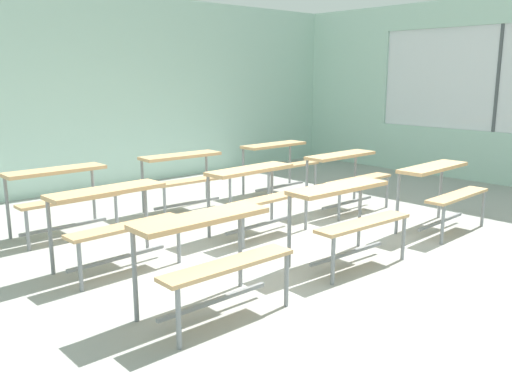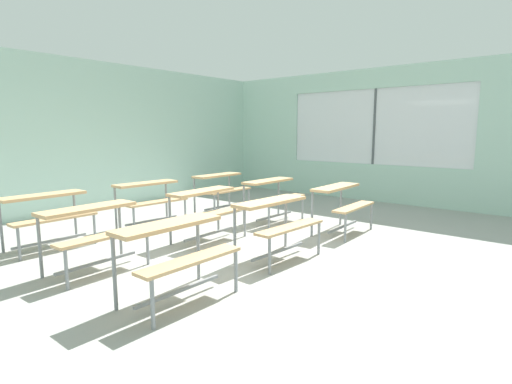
{
  "view_description": "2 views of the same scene",
  "coord_description": "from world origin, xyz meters",
  "views": [
    {
      "loc": [
        -3.78,
        -3.46,
        1.77
      ],
      "look_at": [
        0.15,
        0.92,
        0.48
      ],
      "focal_mm": 37.75,
      "sensor_mm": 36.0,
      "label": 1
    },
    {
      "loc": [
        -3.8,
        -3.3,
        1.6
      ],
      "look_at": [
        0.71,
        0.45,
        0.71
      ],
      "focal_mm": 28.0,
      "sensor_mm": 36.0,
      "label": 2
    }
  ],
  "objects": [
    {
      "name": "wall_right",
      "position": [
        5.0,
        -0.13,
        1.45
      ],
      "size": [
        0.12,
        9.0,
        3.0
      ],
      "color": "silver",
      "rests_on": "ground"
    },
    {
      "name": "wall_back",
      "position": [
        0.0,
        4.5,
        1.5
      ],
      "size": [
        10.0,
        0.12,
        3.0
      ],
      "primitive_type": "cube",
      "color": "silver",
      "rests_on": "ground"
    },
    {
      "name": "desk_bench_r2c1",
      "position": [
        0.17,
        2.33,
        0.56
      ],
      "size": [
        1.12,
        0.64,
        0.74
      ],
      "rotation": [
        0.0,
        0.0,
        -0.04
      ],
      "color": "tan",
      "rests_on": "ground"
    },
    {
      "name": "desk_bench_r0c2",
      "position": [
        1.84,
        -0.38,
        0.56
      ],
      "size": [
        1.12,
        0.64,
        0.74
      ],
      "rotation": [
        0.0,
        0.0,
        0.04
      ],
      "color": "tan",
      "rests_on": "ground"
    },
    {
      "name": "desk_bench_r1c2",
      "position": [
        1.78,
        0.94,
        0.56
      ],
      "size": [
        1.1,
        0.59,
        0.74
      ],
      "rotation": [
        0.0,
        0.0,
        -0.0
      ],
      "color": "tan",
      "rests_on": "ground"
    },
    {
      "name": "desk_bench_r0c1",
      "position": [
        0.13,
        -0.38,
        0.56
      ],
      "size": [
        1.12,
        0.63,
        0.74
      ],
      "rotation": [
        0.0,
        0.0,
        -0.04
      ],
      "color": "tan",
      "rests_on": "ground"
    },
    {
      "name": "desk_bench_r1c0",
      "position": [
        -1.57,
        0.97,
        0.56
      ],
      "size": [
        1.12,
        0.63,
        0.74
      ],
      "rotation": [
        0.0,
        0.0,
        0.04
      ],
      "color": "tan",
      "rests_on": "ground"
    },
    {
      "name": "ground",
      "position": [
        0.0,
        0.0,
        -0.03
      ],
      "size": [
        10.0,
        9.0,
        0.05
      ],
      "primitive_type": "cube",
      "color": "#9E9E99"
    },
    {
      "name": "desk_bench_r2c0",
      "position": [
        -1.5,
        2.33,
        0.56
      ],
      "size": [
        1.11,
        0.61,
        0.74
      ],
      "rotation": [
        0.0,
        0.0,
        0.01
      ],
      "color": "tan",
      "rests_on": "ground"
    },
    {
      "name": "desk_bench_r2c2",
      "position": [
        1.85,
        2.3,
        0.56
      ],
      "size": [
        1.11,
        0.6,
        0.74
      ],
      "rotation": [
        0.0,
        0.0,
        0.01
      ],
      "color": "tan",
      "rests_on": "ground"
    },
    {
      "name": "desk_bench_r1c1",
      "position": [
        0.16,
        0.92,
        0.56
      ],
      "size": [
        1.13,
        0.64,
        0.74
      ],
      "rotation": [
        0.0,
        0.0,
        0.04
      ],
      "color": "tan",
      "rests_on": "ground"
    },
    {
      "name": "desk_bench_r0c0",
      "position": [
        -1.49,
        -0.4,
        0.56
      ],
      "size": [
        1.1,
        0.59,
        0.74
      ],
      "rotation": [
        0.0,
        0.0,
        0.0
      ],
      "color": "tan",
      "rests_on": "ground"
    }
  ]
}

